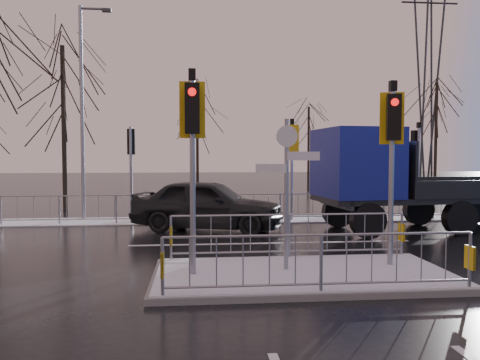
{
  "coord_description": "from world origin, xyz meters",
  "views": [
    {
      "loc": [
        -2.15,
        -9.16,
        2.48
      ],
      "look_at": [
        -0.91,
        3.74,
        1.8
      ],
      "focal_mm": 35.0,
      "sensor_mm": 36.0,
      "label": 1
    }
  ],
  "objects": [
    {
      "name": "tree_near_b",
      "position": [
        -8.0,
        12.5,
        5.15
      ],
      "size": [
        4.0,
        4.0,
        7.55
      ],
      "color": "black",
      "rests_on": "ground"
    },
    {
      "name": "snow_verge",
      "position": [
        0.0,
        8.6,
        0.02
      ],
      "size": [
        30.0,
        2.0,
        0.04
      ],
      "primitive_type": "cube",
      "color": "white",
      "rests_on": "ground"
    },
    {
      "name": "pylon_wires",
      "position": [
        16.88,
        30.0,
        11.03
      ],
      "size": [
        70.0,
        2.38,
        19.97
      ],
      "color": "#2D3033",
      "rests_on": "ground"
    },
    {
      "name": "car_far_lane",
      "position": [
        -1.74,
        6.34,
        0.86
      ],
      "size": [
        5.4,
        3.49,
        1.71
      ],
      "primitive_type": "imported",
      "rotation": [
        0.0,
        0.0,
        1.25
      ],
      "color": "black",
      "rests_on": "ground"
    },
    {
      "name": "lane_markings",
      "position": [
        0.0,
        -0.33,
        0.0
      ],
      "size": [
        8.0,
        11.38,
        0.01
      ],
      "color": "silver",
      "rests_on": "ground"
    },
    {
      "name": "tree_far_a",
      "position": [
        -2.0,
        22.0,
        4.82
      ],
      "size": [
        3.75,
        3.75,
        7.08
      ],
      "color": "black",
      "rests_on": "ground"
    },
    {
      "name": "ground",
      "position": [
        0.0,
        0.0,
        0.0
      ],
      "size": [
        120.0,
        120.0,
        0.0
      ],
      "primitive_type": "plane",
      "color": "black",
      "rests_on": "ground"
    },
    {
      "name": "far_kerb_fixtures",
      "position": [
        0.29,
        8.09,
        1.02
      ],
      "size": [
        18.0,
        0.65,
        3.83
      ],
      "color": "gray",
      "rests_on": "ground"
    },
    {
      "name": "flatbed_truck",
      "position": [
        4.0,
        5.5,
        1.78
      ],
      "size": [
        7.4,
        3.24,
        3.34
      ],
      "color": "black",
      "rests_on": "ground"
    },
    {
      "name": "tree_far_c",
      "position": [
        14.0,
        21.0,
        5.15
      ],
      "size": [
        4.0,
        4.0,
        7.55
      ],
      "color": "black",
      "rests_on": "ground"
    },
    {
      "name": "tree_far_b",
      "position": [
        6.0,
        24.0,
        4.18
      ],
      "size": [
        3.25,
        3.25,
        6.14
      ],
      "color": "black",
      "rests_on": "ground"
    },
    {
      "name": "street_lamp_left",
      "position": [
        -6.43,
        9.5,
        4.49
      ],
      "size": [
        1.25,
        0.18,
        8.2
      ],
      "color": "gray",
      "rests_on": "ground"
    },
    {
      "name": "traffic_island",
      "position": [
        -0.01,
        0.01,
        0.39
      ],
      "size": [
        6.0,
        3.04,
        4.15
      ],
      "color": "slate",
      "rests_on": "ground"
    }
  ]
}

